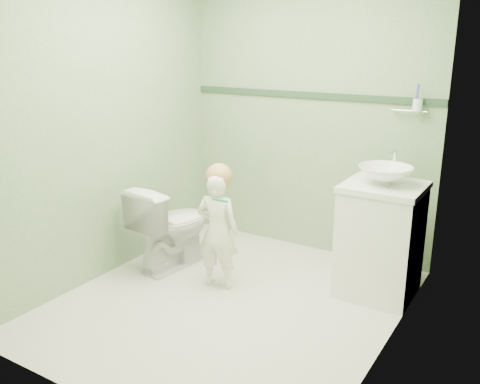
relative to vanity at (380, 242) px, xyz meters
The scene contains 12 objects.
ground 1.16m from the vanity, 140.19° to the right, with size 2.50×2.50×0.00m, color beige.
room_shell 1.35m from the vanity, 140.19° to the right, with size 2.50×2.54×2.40m.
trim_stripe 1.38m from the vanity, 147.36° to the left, with size 2.20×0.02×0.05m, color #29442E.
vanity is the anchor object (origin of this frame).
counter 0.41m from the vanity, ahead, with size 0.54×0.52×0.04m, color white.
basin 0.49m from the vanity, ahead, with size 0.37×0.37×0.13m, color white.
faucet 0.60m from the vanity, 90.00° to the left, with size 0.03×0.13×0.18m.
cup_holder 1.05m from the vanity, 83.81° to the left, with size 0.26×0.07×0.21m.
toilet 1.63m from the vanity, 165.48° to the right, with size 0.39×0.68×0.69m, color white.
toddler 1.17m from the vanity, 154.02° to the right, with size 0.32×0.21×0.88m, color white.
hair_cap 1.25m from the vanity, 155.12° to the right, with size 0.20×0.20×0.20m, color #B6804A.
teal_toothbrush 1.19m from the vanity, 147.01° to the right, with size 0.11×0.14×0.08m.
Camera 1 is at (1.81, -2.78, 1.79)m, focal length 38.94 mm.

